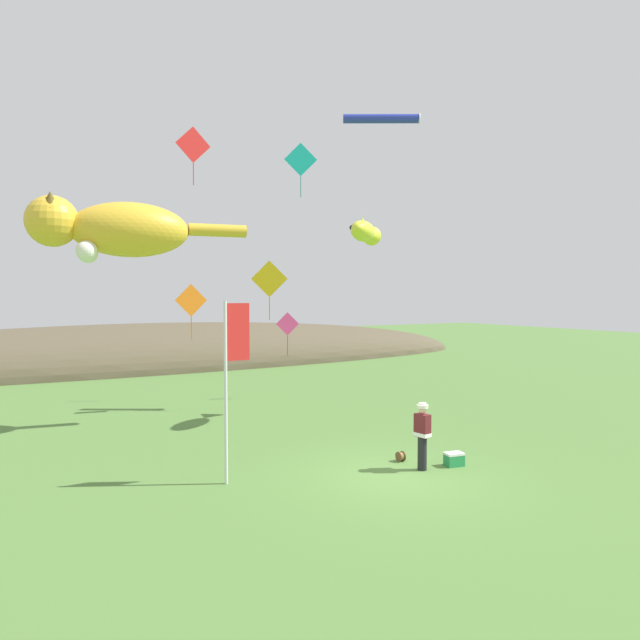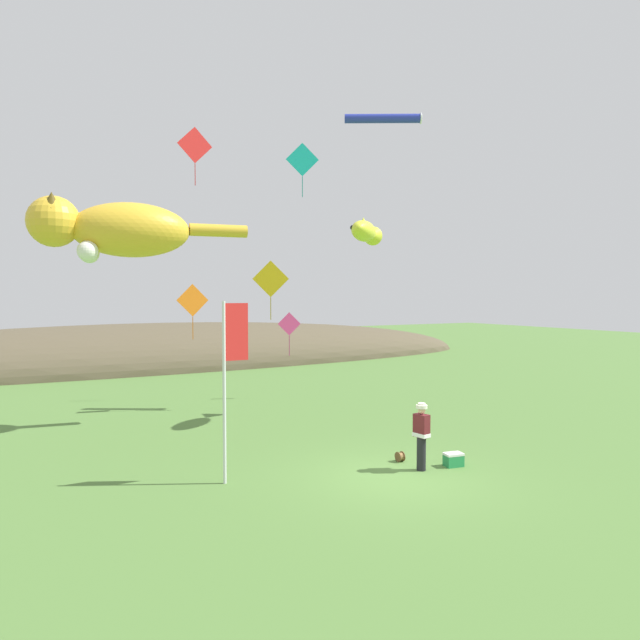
# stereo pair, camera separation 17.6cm
# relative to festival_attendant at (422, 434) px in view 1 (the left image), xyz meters

# --- Properties ---
(ground_plane) EXTENTS (120.00, 120.00, 0.00)m
(ground_plane) POSITION_rel_festival_attendant_xyz_m (-0.92, -0.20, -0.95)
(ground_plane) COLOR #517A38
(distant_hill_ridge) EXTENTS (50.65, 10.76, 5.52)m
(distant_hill_ridge) POSITION_rel_festival_attendant_xyz_m (-0.92, 26.49, -0.95)
(distant_hill_ridge) COLOR brown
(distant_hill_ridge) RESTS_ON ground
(festival_attendant) EXTENTS (0.33, 0.46, 1.77)m
(festival_attendant) POSITION_rel_festival_attendant_xyz_m (0.00, 0.00, 0.00)
(festival_attendant) COLOR black
(festival_attendant) RESTS_ON ground
(kite_spool) EXTENTS (0.16, 0.28, 0.28)m
(kite_spool) POSITION_rel_festival_attendant_xyz_m (-0.01, 0.90, -0.82)
(kite_spool) COLOR olive
(kite_spool) RESTS_ON ground
(picnic_cooler) EXTENTS (0.54, 0.41, 0.36)m
(picnic_cooler) POSITION_rel_festival_attendant_xyz_m (0.98, -0.15, -0.77)
(picnic_cooler) COLOR #268C4C
(picnic_cooler) RESTS_ON ground
(festival_banner_pole) EXTENTS (0.66, 0.08, 4.44)m
(festival_banner_pole) POSITION_rel_festival_attendant_xyz_m (-4.70, 1.51, 1.96)
(festival_banner_pole) COLOR silver
(festival_banner_pole) RESTS_ON ground
(kite_giant_cat) EXTENTS (7.05, 2.62, 2.16)m
(kite_giant_cat) POSITION_rel_festival_attendant_xyz_m (-6.19, 8.31, 5.80)
(kite_giant_cat) COLOR gold
(kite_fish_windsock) EXTENTS (2.49, 2.46, 0.85)m
(kite_fish_windsock) POSITION_rel_festival_attendant_xyz_m (2.03, 5.70, 5.92)
(kite_fish_windsock) COLOR yellow
(kite_tube_streamer) EXTENTS (2.87, 1.89, 0.44)m
(kite_tube_streamer) POSITION_rel_festival_attendant_xyz_m (4.06, 7.46, 10.74)
(kite_tube_streamer) COLOR #2633A5
(kite_diamond_red) EXTENTS (1.47, 0.05, 2.37)m
(kite_diamond_red) POSITION_rel_festival_attendant_xyz_m (-2.50, 11.46, 9.75)
(kite_diamond_red) COLOR red
(kite_diamond_gold) EXTENTS (1.28, 0.74, 2.36)m
(kite_diamond_gold) POSITION_rel_festival_attendant_xyz_m (-0.15, 9.20, 4.27)
(kite_diamond_gold) COLOR yellow
(kite_diamond_orange) EXTENTS (1.29, 0.03, 2.19)m
(kite_diamond_orange) POSITION_rel_festival_attendant_xyz_m (-2.96, 10.45, 3.42)
(kite_diamond_orange) COLOR orange
(kite_diamond_pink) EXTENTS (0.99, 0.30, 1.93)m
(kite_diamond_pink) POSITION_rel_festival_attendant_xyz_m (1.58, 11.09, 2.35)
(kite_diamond_pink) COLOR #E53F8C
(kite_diamond_teal) EXTENTS (1.32, 0.59, 2.34)m
(kite_diamond_teal) POSITION_rel_festival_attendant_xyz_m (1.99, 10.59, 9.50)
(kite_diamond_teal) COLOR #19BFBF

